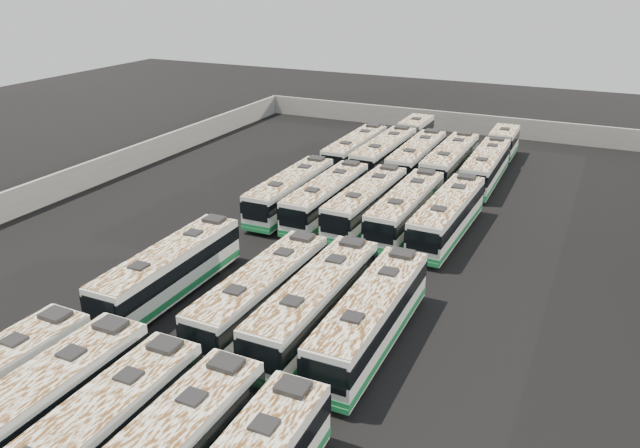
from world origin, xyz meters
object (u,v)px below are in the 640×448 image
at_px(bus_back_center, 417,158).
at_px(bus_back_right, 450,162).
at_px(bus_front_center, 87,444).
at_px(bus_midback_far_right, 448,216).
at_px(bus_front_left, 26,418).
at_px(bus_midfront_center, 262,293).
at_px(bus_midfront_far_left, 170,270).
at_px(bus_midfront_far_right, 371,318).
at_px(bus_midback_center, 366,203).
at_px(bus_back_far_left, 355,151).
at_px(bus_midfront_right, 315,303).
at_px(bus_back_left, 395,146).
at_px(bus_midback_left, 327,197).
at_px(bus_midback_right, 406,209).
at_px(bus_back_far_right, 492,158).
at_px(bus_midback_far_left, 291,192).

relative_size(bus_back_center, bus_back_right, 0.99).
xyz_separation_m(bus_front_center, bus_midback_far_right, (5.95, 27.03, 0.01)).
xyz_separation_m(bus_front_left, bus_back_center, (3.02, 39.29, -0.03)).
distance_m(bus_front_center, bus_midfront_center, 12.26).
xyz_separation_m(bus_midfront_far_left, bus_midfront_far_right, (12.01, -0.01, 0.03)).
distance_m(bus_midfront_far_right, bus_midback_center, 16.00).
bearing_deg(bus_back_center, bus_midfront_center, -90.64).
distance_m(bus_front_center, bus_back_far_left, 39.95).
height_order(bus_midfront_right, bus_back_left, bus_midfront_right).
bearing_deg(bus_back_left, bus_midback_left, -89.76).
xyz_separation_m(bus_front_center, bus_midback_left, (-3.07, 26.94, -0.03)).
bearing_deg(bus_midback_far_right, bus_midfront_right, -100.00).
bearing_deg(bus_midfront_far_left, bus_back_left, 83.88).
relative_size(bus_front_center, bus_midfront_right, 0.97).
relative_size(bus_midback_left, bus_midback_right, 0.99).
bearing_deg(bus_midback_far_right, bus_back_left, 121.78).
bearing_deg(bus_back_center, bus_back_far_left, 177.60).
bearing_deg(bus_midback_left, bus_front_left, -89.73).
relative_size(bus_front_left, bus_midfront_far_left, 1.03).
height_order(bus_front_center, bus_midback_center, bus_front_center).
bearing_deg(bus_midback_left, bus_back_far_right, 60.03).
xyz_separation_m(bus_front_left, bus_midback_left, (-0.03, 26.89, -0.07)).
relative_size(bus_front_left, bus_back_far_left, 1.05).
distance_m(bus_front_left, bus_midback_center, 27.27).
bearing_deg(bus_midback_center, bus_midfront_far_left, -110.77).
distance_m(bus_midback_right, bus_back_far_left, 15.22).
bearing_deg(bus_midback_far_left, bus_back_far_right, 51.76).
height_order(bus_back_left, bus_back_far_right, bus_back_left).
xyz_separation_m(bus_midback_far_right, bus_back_far_left, (-11.88, 12.47, -0.05)).
xyz_separation_m(bus_midfront_far_right, bus_back_far_left, (-11.96, 27.17, -0.06)).
bearing_deg(bus_midfront_right, bus_back_far_right, 84.51).
bearing_deg(bus_front_center, bus_midback_left, 96.24).
relative_size(bus_front_center, bus_back_far_left, 1.02).
bearing_deg(bus_front_left, bus_midback_right, 77.76).
height_order(bus_front_left, bus_midback_far_left, bus_front_left).
bearing_deg(bus_front_center, bus_midback_far_left, 102.36).
bearing_deg(bus_midback_right, bus_midback_center, -179.54).
bearing_deg(bus_back_far_left, bus_midback_far_left, -90.63).
bearing_deg(bus_midfront_right, bus_midback_far_left, 122.02).
bearing_deg(bus_back_left, bus_back_far_left, -135.47).
distance_m(bus_midfront_far_left, bus_midfront_right, 8.99).
bearing_deg(bus_midback_left, bus_midfront_center, -78.00).
bearing_deg(bus_midfront_right, bus_midback_right, 90.31).
xyz_separation_m(bus_front_left, bus_midback_center, (3.01, 27.10, -0.07)).
bearing_deg(bus_midfront_right, bus_midfront_far_right, -1.46).
height_order(bus_midfront_right, bus_back_far_right, bus_midfront_right).
relative_size(bus_midback_right, bus_midback_far_right, 0.98).
xyz_separation_m(bus_midfront_far_left, bus_midback_right, (8.93, 14.80, -0.00)).
relative_size(bus_midfront_right, bus_midback_left, 1.04).
distance_m(bus_back_center, bus_back_far_right, 6.72).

